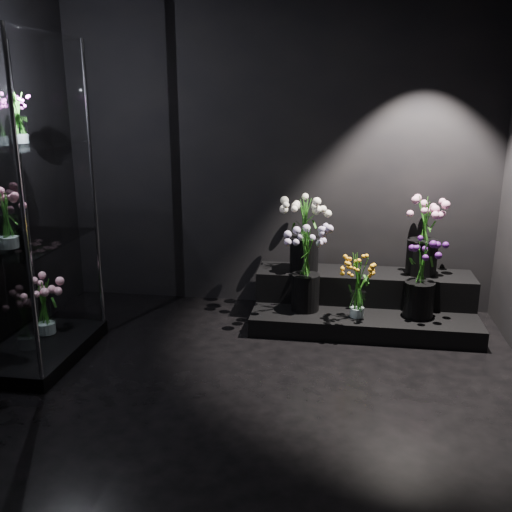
# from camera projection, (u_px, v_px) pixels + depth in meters

# --- Properties ---
(floor) EXTENTS (4.00, 4.00, 0.00)m
(floor) POSITION_uv_depth(u_px,v_px,m) (239.00, 406.00, 3.71)
(floor) COLOR black
(floor) RESTS_ON ground
(wall_back) EXTENTS (4.00, 0.00, 4.00)m
(wall_back) POSITION_uv_depth(u_px,v_px,m) (277.00, 158.00, 5.24)
(wall_back) COLOR black
(wall_back) RESTS_ON floor
(wall_front) EXTENTS (4.00, 0.00, 4.00)m
(wall_front) POSITION_uv_depth(u_px,v_px,m) (91.00, 323.00, 1.43)
(wall_front) COLOR black
(wall_front) RESTS_ON floor
(display_riser) EXTENTS (1.91, 0.85, 0.43)m
(display_riser) POSITION_uv_depth(u_px,v_px,m) (363.00, 302.00, 5.08)
(display_riser) COLOR black
(display_riser) RESTS_ON floor
(display_case) EXTENTS (0.65, 1.08, 2.37)m
(display_case) POSITION_uv_depth(u_px,v_px,m) (24.00, 206.00, 4.11)
(display_case) COLOR black
(display_case) RESTS_ON floor
(bouquet_orange_bells) EXTENTS (0.32, 0.32, 0.56)m
(bouquet_orange_bells) POSITION_uv_depth(u_px,v_px,m) (358.00, 284.00, 4.72)
(bouquet_orange_bells) COLOR white
(bouquet_orange_bells) RESTS_ON display_riser
(bouquet_lilac) EXTENTS (0.44, 0.44, 0.74)m
(bouquet_lilac) POSITION_uv_depth(u_px,v_px,m) (306.00, 264.00, 4.85)
(bouquet_lilac) COLOR black
(bouquet_lilac) RESTS_ON display_riser
(bouquet_purple) EXTENTS (0.37, 0.37, 0.65)m
(bouquet_purple) POSITION_uv_depth(u_px,v_px,m) (421.00, 275.00, 4.71)
(bouquet_purple) COLOR black
(bouquet_purple) RESTS_ON display_riser
(bouquet_cream_roses) EXTENTS (0.41, 0.41, 0.67)m
(bouquet_cream_roses) POSITION_uv_depth(u_px,v_px,m) (305.00, 228.00, 5.07)
(bouquet_cream_roses) COLOR black
(bouquet_cream_roses) RESTS_ON display_riser
(bouquet_pink_roses) EXTENTS (0.41, 0.41, 0.69)m
(bouquet_pink_roses) POSITION_uv_depth(u_px,v_px,m) (424.00, 232.00, 4.98)
(bouquet_pink_roses) COLOR black
(bouquet_pink_roses) RESTS_ON display_riser
(bouquet_case_pink) EXTENTS (0.31, 0.31, 0.40)m
(bouquet_case_pink) POSITION_uv_depth(u_px,v_px,m) (6.00, 218.00, 3.95)
(bouquet_case_pink) COLOR white
(bouquet_case_pink) RESTS_ON display_case
(bouquet_case_magenta) EXTENTS (0.26, 0.26, 0.36)m
(bouquet_case_magenta) POSITION_uv_depth(u_px,v_px,m) (18.00, 118.00, 4.07)
(bouquet_case_magenta) COLOR white
(bouquet_case_magenta) RESTS_ON display_case
(bouquet_case_base_pink) EXTENTS (0.38, 0.38, 0.48)m
(bouquet_case_base_pink) POSITION_uv_depth(u_px,v_px,m) (44.00, 304.00, 4.53)
(bouquet_case_base_pink) COLOR white
(bouquet_case_base_pink) RESTS_ON display_case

